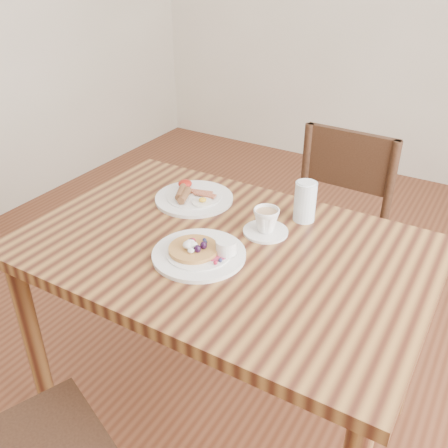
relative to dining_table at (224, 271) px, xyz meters
name	(u,v)px	position (x,y,z in m)	size (l,w,h in m)	color
ground	(224,413)	(0.00, 0.00, -0.65)	(5.00, 5.00, 0.00)	#582B19
dining_table	(224,271)	(0.00, 0.00, 0.00)	(1.20, 0.80, 0.75)	olive
chair_far	(329,231)	(0.11, 0.66, -0.16)	(0.43, 0.43, 0.88)	#3C2416
pancake_plate	(201,252)	(-0.02, -0.09, 0.11)	(0.27, 0.27, 0.06)	white
breakfast_plate	(193,197)	(-0.24, 0.19, 0.11)	(0.27, 0.27, 0.04)	white
teacup_saucer	(266,222)	(0.08, 0.12, 0.14)	(0.14, 0.14, 0.08)	white
water_glass	(305,202)	(0.14, 0.26, 0.16)	(0.07, 0.07, 0.13)	silver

